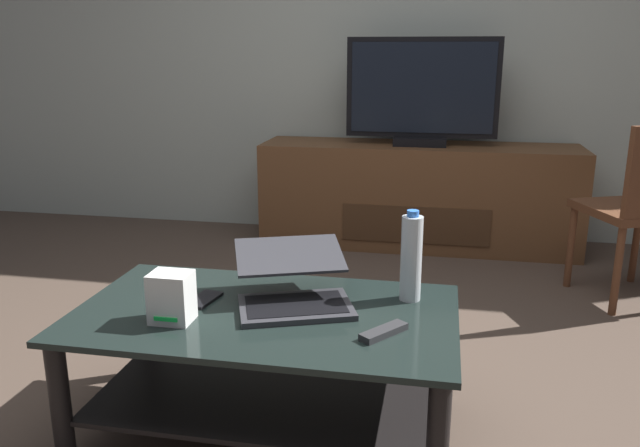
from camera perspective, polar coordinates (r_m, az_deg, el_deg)
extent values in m
plane|color=#4C3D33|center=(2.35, -0.05, -15.41)|extent=(7.68, 7.68, 0.00)
cube|color=#A8B2A8|center=(4.27, 6.12, 17.91)|extent=(6.40, 0.12, 2.80)
cube|color=black|center=(1.99, -4.97, -8.10)|extent=(1.18, 0.67, 0.02)
cube|color=black|center=(2.11, -4.79, -14.72)|extent=(1.04, 0.59, 0.02)
cylinder|color=black|center=(2.06, -22.32, -14.93)|extent=(0.06, 0.06, 0.40)
cylinder|color=black|center=(2.50, -15.12, -8.76)|extent=(0.06, 0.06, 0.40)
cylinder|color=black|center=(2.27, 10.75, -11.07)|extent=(0.06, 0.06, 0.40)
cube|color=brown|center=(4.03, 8.81, 2.52)|extent=(1.95, 0.48, 0.64)
cube|color=#432A18|center=(3.83, 8.57, -0.14)|extent=(0.88, 0.01, 0.22)
cube|color=black|center=(3.95, 9.00, 7.34)|extent=(0.32, 0.20, 0.05)
cube|color=black|center=(3.92, 9.20, 11.97)|extent=(0.91, 0.04, 0.59)
cube|color=black|center=(3.90, 9.19, 11.95)|extent=(0.85, 0.01, 0.53)
cube|color=#59331E|center=(3.43, 26.38, 1.07)|extent=(0.57, 0.57, 0.04)
cylinder|color=#59331E|center=(3.75, 26.56, -1.59)|extent=(0.04, 0.04, 0.43)
cylinder|color=#59331E|center=(3.53, 21.65, -1.99)|extent=(0.04, 0.04, 0.43)
cylinder|color=#59331E|center=(3.24, 25.20, -3.92)|extent=(0.04, 0.04, 0.43)
cube|color=#333338|center=(1.98, -2.21, -7.54)|extent=(0.41, 0.34, 0.02)
cube|color=black|center=(1.98, -2.21, -7.27)|extent=(0.35, 0.28, 0.00)
cube|color=#333338|center=(2.07, -2.76, -2.85)|extent=(0.41, 0.34, 0.06)
cube|color=silver|center=(2.07, -2.75, -2.90)|extent=(0.36, 0.30, 0.05)
cube|color=white|center=(1.93, -13.22, -6.48)|extent=(0.12, 0.10, 0.15)
cube|color=#19D84C|center=(1.90, -13.75, -8.39)|extent=(0.07, 0.00, 0.01)
cylinder|color=silver|center=(2.04, 8.21, -3.15)|extent=(0.07, 0.07, 0.28)
cylinder|color=blue|center=(2.00, 8.37, 0.90)|extent=(0.04, 0.04, 0.02)
cube|color=black|center=(2.08, -10.46, -6.74)|extent=(0.09, 0.15, 0.01)
cube|color=#2D2D30|center=(1.82, 5.76, -9.67)|extent=(0.13, 0.15, 0.02)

